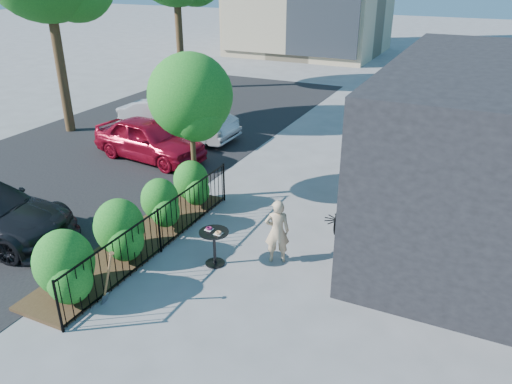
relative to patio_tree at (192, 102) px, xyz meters
The scene contains 11 objects.
ground 4.50m from the patio_tree, 50.96° to the right, with size 120.00×120.00×0.00m, color gray.
fence 3.61m from the patio_tree, 75.06° to the right, with size 0.05×6.05×1.10m.
planting_bed 3.88m from the patio_tree, 89.26° to the right, with size 1.30×6.00×0.08m, color #382616.
shrubs 3.37m from the patio_tree, 87.08° to the right, with size 1.10×5.60×1.24m.
patio_tree is the anchor object (origin of this frame).
street 5.51m from the patio_tree, behind, with size 9.00×30.00×0.01m, color black.
cafe_table 4.04m from the patio_tree, 51.87° to the right, with size 0.64×0.64×0.86m.
woman 4.31m from the patio_tree, 31.12° to the right, with size 0.54×0.35×1.48m, color tan.
shovel 5.36m from the patio_tree, 78.37° to the right, with size 0.43×0.16×1.26m.
car_red 4.25m from the patio_tree, 146.09° to the left, with size 1.61×4.01×1.37m, color maroon.
car_silver 5.86m from the patio_tree, 128.35° to the left, with size 1.58×4.53×1.49m, color #ABABB0.
Camera 1 is at (4.62, -7.89, 5.99)m, focal length 35.00 mm.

